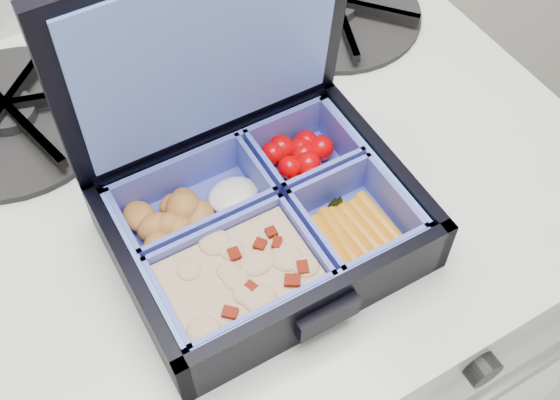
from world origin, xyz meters
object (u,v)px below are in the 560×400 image
burner_grate (335,6)px  bento_box (265,225)px  stove (251,331)px  fork (288,110)px

burner_grate → bento_box: bearing=-134.1°
stove → fork: (0.05, -0.01, 0.42)m
stove → fork: bearing=-8.2°
burner_grate → stove: bearing=-152.0°
bento_box → burner_grate: bearing=46.5°
bento_box → fork: size_ratio=1.29×
fork → bento_box: bearing=-76.6°
stove → burner_grate: 0.47m
bento_box → fork: (0.09, 0.11, -0.02)m
burner_grate → fork: 0.15m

